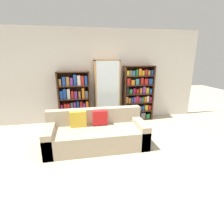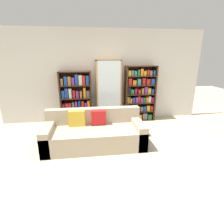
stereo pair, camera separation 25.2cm
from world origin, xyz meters
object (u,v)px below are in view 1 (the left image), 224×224
object	(u,v)px
couch	(96,134)
bookshelf_left	(75,99)
display_cabinet	(107,92)
wine_bottle	(127,122)
bookshelf_right	(138,94)

from	to	relation	value
couch	bookshelf_left	xyz separation A→B (m)	(-0.46, 1.50, 0.46)
bookshelf_left	display_cabinet	xyz separation A→B (m)	(0.96, -0.02, 0.17)
couch	wine_bottle	xyz separation A→B (m)	(0.98, 0.99, -0.14)
bookshelf_left	bookshelf_right	distance (m)	1.93
bookshelf_right	bookshelf_left	bearing A→B (deg)	-179.98
bookshelf_left	display_cabinet	size ratio (longest dim) A/B	0.84
couch	wine_bottle	distance (m)	1.40
wine_bottle	couch	bearing A→B (deg)	-134.91
couch	bookshelf_right	xyz separation A→B (m)	(1.47, 1.50, 0.53)
display_cabinet	wine_bottle	size ratio (longest dim) A/B	5.52
couch	display_cabinet	size ratio (longest dim) A/B	1.18
wine_bottle	bookshelf_right	bearing A→B (deg)	46.63
display_cabinet	bookshelf_right	distance (m)	0.98
display_cabinet	wine_bottle	world-z (taller)	display_cabinet
couch	bookshelf_right	world-z (taller)	bookshelf_right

